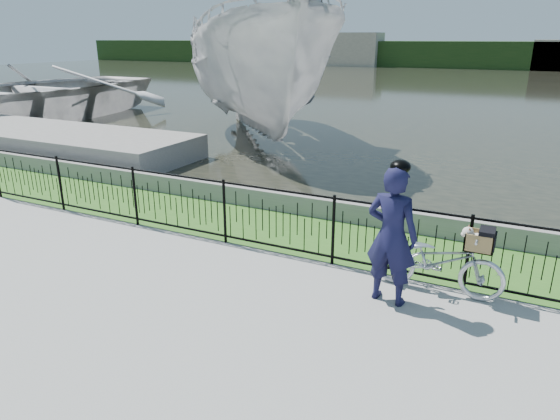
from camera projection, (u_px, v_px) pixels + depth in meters
The scene contains 12 objects.
ground at pixel (225, 294), 7.04m from camera, with size 120.00×120.00×0.00m, color gray.
grass_strip at pixel (300, 232), 9.24m from camera, with size 60.00×2.00×0.01m, color #366B21.
water at pixel (476, 89), 35.01m from camera, with size 120.00×120.00×0.00m, color #27281D.
quay_wall at pixel (321, 207), 10.03m from camera, with size 60.00×0.30×0.40m, color gray.
fence at pixel (276, 220), 8.21m from camera, with size 14.00×0.06×1.15m, color black, non-canonical shape.
far_treeline at pixel (503, 55), 57.40m from camera, with size 120.00×6.00×3.00m, color #213C17.
far_building_left at pixel (349, 49), 63.06m from camera, with size 8.00×4.00×4.00m, color #A49984.
dock at pixel (49, 140), 15.76m from camera, with size 10.00×3.00×0.70m, color gray.
bicycle_rig at pixel (439, 260), 6.96m from camera, with size 1.81×0.63×1.06m.
cyclist at pixel (392, 234), 6.56m from camera, with size 0.75×0.54×1.98m.
boat_near at pixel (257, 71), 17.31m from camera, with size 10.80×11.82×6.31m.
boat_far at pixel (38, 92), 21.84m from camera, with size 8.21×11.39×2.33m.
Camera 1 is at (3.46, -5.28, 3.43)m, focal length 32.00 mm.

